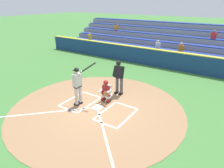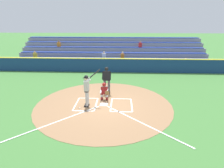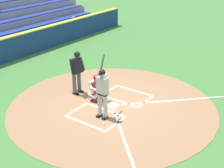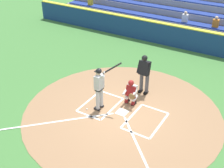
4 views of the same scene
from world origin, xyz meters
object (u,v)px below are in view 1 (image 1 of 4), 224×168
(catcher, at_px, (106,90))
(baseball, at_px, (68,105))
(plate_umpire, at_px, (119,75))
(batter, at_px, (78,83))

(catcher, height_order, baseball, catcher)
(plate_umpire, height_order, baseball, plate_umpire)
(plate_umpire, bearing_deg, baseball, 60.19)
(catcher, relative_size, baseball, 15.27)
(batter, bearing_deg, plate_umpire, -115.52)
(plate_umpire, relative_size, baseball, 25.20)
(batter, xyz_separation_m, catcher, (-0.90, -1.00, -0.51))
(batter, relative_size, baseball, 28.76)
(plate_umpire, xyz_separation_m, baseball, (1.38, 2.41, -1.04))
(baseball, bearing_deg, batter, -137.89)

